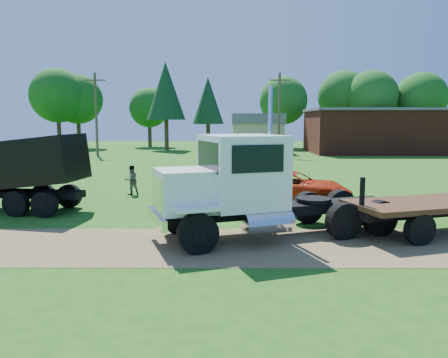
{
  "coord_description": "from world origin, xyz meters",
  "views": [
    {
      "loc": [
        0.19,
        -13.11,
        3.84
      ],
      "look_at": [
        0.12,
        3.65,
        1.6
      ],
      "focal_mm": 35.0,
      "sensor_mm": 36.0,
      "label": 1
    }
  ],
  "objects": [
    {
      "name": "ground",
      "position": [
        0.0,
        0.0,
        0.0
      ],
      "size": [
        140.0,
        140.0,
        0.0
      ],
      "primitive_type": "plane",
      "color": "#1C5111",
      "rests_on": "ground"
    },
    {
      "name": "utility_poles",
      "position": [
        6.0,
        35.0,
        4.71
      ],
      "size": [
        42.2,
        0.28,
        9.0
      ],
      "color": "#4E3F2C",
      "rests_on": "ground"
    },
    {
      "name": "brick_building",
      "position": [
        18.0,
        40.0,
        2.66
      ],
      "size": [
        15.4,
        10.4,
        5.3
      ],
      "color": "maroon",
      "rests_on": "ground"
    },
    {
      "name": "white_semi_tractor",
      "position": [
        0.8,
        0.89,
        1.72
      ],
      "size": [
        8.46,
        5.11,
        5.03
      ],
      "rotation": [
        0.0,
        0.0,
        0.33
      ],
      "color": "black",
      "rests_on": "ground"
    },
    {
      "name": "tan_shed",
      "position": [
        4.0,
        40.0,
        2.42
      ],
      "size": [
        6.2,
        5.4,
        4.7
      ],
      "color": "tan",
      "rests_on": "ground"
    },
    {
      "name": "tree_row",
      "position": [
        3.0,
        49.37,
        7.03
      ],
      "size": [
        57.64,
        13.87,
        11.48
      ],
      "color": "#322114",
      "rests_on": "ground"
    },
    {
      "name": "black_dump_truck",
      "position": [
        -9.31,
        5.31,
        1.82
      ],
      "size": [
        7.79,
        3.31,
        3.31
      ],
      "rotation": [
        0.0,
        0.0,
        -0.14
      ],
      "color": "black",
      "rests_on": "ground"
    },
    {
      "name": "dirt_track",
      "position": [
        0.0,
        0.0,
        0.01
      ],
      "size": [
        120.0,
        4.2,
        0.01
      ],
      "primitive_type": "cube",
      "color": "brown",
      "rests_on": "ground"
    },
    {
      "name": "spectator_b",
      "position": [
        -4.75,
        9.43,
        0.77
      ],
      "size": [
        0.94,
        0.9,
        1.54
      ],
      "primitive_type": "imported",
      "rotation": [
        0.0,
        0.0,
        3.73
      ],
      "color": "#999999",
      "rests_on": "ground"
    },
    {
      "name": "orange_pickup",
      "position": [
        3.32,
        7.05,
        0.75
      ],
      "size": [
        5.88,
        3.81,
        1.51
      ],
      "primitive_type": "imported",
      "rotation": [
        0.0,
        0.0,
        1.31
      ],
      "color": "red",
      "rests_on": "ground"
    }
  ]
}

